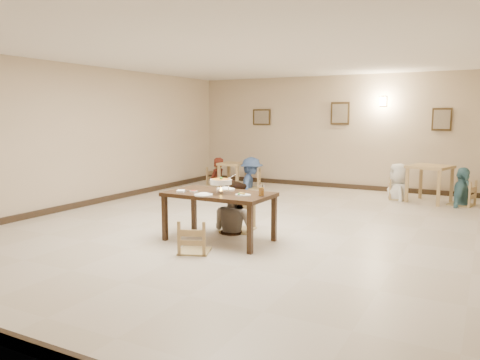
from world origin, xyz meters
The scene contains 31 objects.
floor centered at (0.00, 0.00, 0.00)m, with size 10.00×10.00×0.00m, color beige.
ceiling centered at (0.00, 0.00, 3.00)m, with size 10.00×10.00×0.00m, color silver.
wall_back centered at (0.00, 5.00, 1.50)m, with size 10.00×10.00×0.00m, color #BEA98C.
wall_left centered at (-4.00, 0.00, 1.50)m, with size 10.00×10.00×0.00m, color #BEA98C.
baseboard_back centered at (0.00, 4.97, 0.06)m, with size 8.00×0.06×0.12m, color black.
baseboard_left centered at (-3.97, 0.00, 0.06)m, with size 0.06×10.00×0.12m, color black.
picture_a centered at (-2.20, 4.96, 1.90)m, with size 0.55×0.04×0.45m.
picture_b centered at (0.10, 4.96, 2.00)m, with size 0.50×0.04×0.60m.
picture_c centered at (2.60, 4.96, 1.85)m, with size 0.45×0.04×0.55m.
wall_sconce centered at (1.20, 4.96, 2.30)m, with size 0.16×0.05×0.22m, color #FFD88C.
main_table centered at (0.03, -1.22, 0.68)m, with size 1.64×0.94×0.76m.
chair_far centered at (-0.02, -0.52, 0.53)m, with size 0.50×0.50×1.07m.
chair_near centered at (0.03, -1.92, 0.45)m, with size 0.43×0.43×0.91m.
main_diner centered at (-0.05, -0.60, 0.87)m, with size 0.85×0.66×1.75m, color gray.
curry_warmer centered at (0.08, -1.26, 0.93)m, with size 0.37×0.33×0.30m.
rice_plate_far centered at (-0.01, -0.94, 0.77)m, with size 0.30×0.30×0.07m.
rice_plate_near centered at (-0.03, -1.57, 0.77)m, with size 0.28×0.28×0.06m.
fried_plate centered at (0.49, -1.31, 0.78)m, with size 0.24×0.24×0.05m.
chili_dish centered at (-0.35, -1.37, 0.77)m, with size 0.12×0.12×0.02m.
napkin_cutlery centered at (-0.52, -1.45, 0.77)m, with size 0.19×0.24×0.03m.
drink_glass centered at (0.73, -1.19, 0.84)m, with size 0.08×0.08×0.16m.
bg_table_left centered at (-2.49, 3.76, 0.54)m, with size 0.68×0.68×0.67m.
bg_table_right centered at (2.51, 3.84, 0.69)m, with size 1.04×1.04×0.83m.
bg_chair_ll centered at (-3.04, 3.83, 0.48)m, with size 0.46×0.46×0.97m.
bg_chair_lr centered at (-1.95, 3.79, 0.50)m, with size 0.47×0.47×0.99m.
bg_chair_rl centered at (1.84, 3.92, 0.45)m, with size 0.42×0.42×0.90m.
bg_chair_rr centered at (3.19, 3.79, 0.51)m, with size 0.48×0.48×1.02m.
bg_diner_a centered at (-3.04, 3.83, 0.78)m, with size 0.57×0.38×1.57m, color #511B12.
bg_diner_b centered at (-1.95, 3.79, 0.84)m, with size 1.09×0.63×1.69m, color #39578C.
bg_diner_c centered at (1.84, 3.92, 0.84)m, with size 0.82×0.53×1.68m, color silver.
bg_diner_d centered at (3.19, 3.79, 0.83)m, with size 0.97×0.41×1.66m, color teal.
Camera 1 is at (3.65, -7.33, 1.92)m, focal length 35.00 mm.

